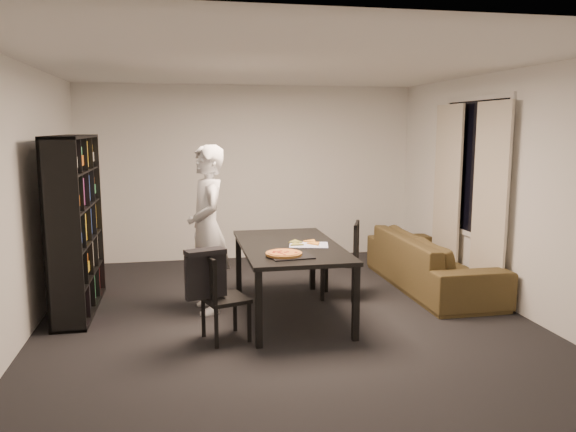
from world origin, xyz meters
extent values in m
cube|color=black|center=(0.00, 0.00, 0.00)|extent=(5.00, 5.50, 0.01)
cube|color=white|center=(0.00, 0.00, 2.60)|extent=(5.00, 5.50, 0.01)
cube|color=white|center=(0.00, 2.75, 1.30)|extent=(5.00, 0.01, 2.60)
cube|color=white|center=(0.00, -2.75, 1.30)|extent=(5.00, 0.01, 2.60)
cube|color=white|center=(-2.50, 0.00, 1.30)|extent=(0.01, 5.50, 2.60)
cube|color=white|center=(2.50, 0.00, 1.30)|extent=(0.01, 5.50, 2.60)
cube|color=black|center=(2.48, 0.60, 1.50)|extent=(0.02, 1.40, 1.60)
cube|color=white|center=(2.48, 0.60, 1.50)|extent=(0.03, 1.52, 1.72)
cube|color=beige|center=(2.40, 0.08, 1.15)|extent=(0.03, 0.70, 2.25)
cube|color=beige|center=(2.40, 1.12, 1.15)|extent=(0.03, 0.70, 2.25)
cube|color=black|center=(-2.16, 0.60, 0.95)|extent=(0.35, 1.50, 1.90)
cube|color=black|center=(0.08, 0.02, 0.74)|extent=(1.01, 1.83, 0.04)
cube|color=black|center=(-0.38, -0.84, 0.36)|extent=(0.06, 0.06, 0.72)
cube|color=black|center=(0.53, -0.84, 0.36)|extent=(0.06, 0.06, 0.72)
cube|color=black|center=(-0.38, 0.88, 0.36)|extent=(0.06, 0.06, 0.72)
cube|color=black|center=(0.53, 0.88, 0.36)|extent=(0.06, 0.06, 0.72)
cube|color=black|center=(-0.65, -0.58, 0.39)|extent=(0.48, 0.48, 0.04)
cube|color=black|center=(-0.82, -0.63, 0.62)|extent=(0.15, 0.38, 0.41)
cube|color=black|center=(-0.82, -0.63, 0.80)|extent=(0.14, 0.35, 0.05)
cube|color=black|center=(-0.45, -0.68, 0.19)|extent=(0.04, 0.04, 0.37)
cube|color=black|center=(-0.55, -0.37, 0.19)|extent=(0.04, 0.04, 0.37)
cube|color=black|center=(-0.76, -0.78, 0.19)|extent=(0.04, 0.04, 0.37)
cube|color=black|center=(-0.86, -0.47, 0.19)|extent=(0.04, 0.04, 0.37)
cube|color=black|center=(0.77, 0.50, 0.43)|extent=(0.54, 0.54, 0.04)
cube|color=black|center=(0.94, 0.43, 0.67)|extent=(0.19, 0.40, 0.45)
cube|color=black|center=(0.94, 0.43, 0.88)|extent=(0.18, 0.38, 0.05)
cube|color=black|center=(0.67, 0.73, 0.20)|extent=(0.04, 0.04, 0.41)
cube|color=black|center=(0.54, 0.40, 0.20)|extent=(0.04, 0.04, 0.41)
cube|color=black|center=(1.00, 0.60, 0.20)|extent=(0.04, 0.04, 0.41)
cube|color=black|center=(0.87, 0.27, 0.20)|extent=(0.04, 0.04, 0.41)
cube|color=black|center=(-0.84, -0.64, 0.64)|extent=(0.39, 0.19, 0.41)
cube|color=black|center=(-0.84, -0.64, 0.87)|extent=(0.40, 0.27, 0.05)
imported|color=white|center=(-0.76, 0.31, 0.90)|extent=(0.52, 0.71, 1.80)
cube|color=black|center=(-0.02, -0.53, 0.77)|extent=(0.43, 0.36, 0.01)
cylinder|color=#AA6D31|center=(-0.08, -0.50, 0.78)|extent=(0.35, 0.35, 0.02)
cylinder|color=gold|center=(-0.08, -0.50, 0.80)|extent=(0.31, 0.31, 0.01)
cube|color=white|center=(0.26, -0.06, 0.76)|extent=(0.46, 0.39, 0.01)
imported|color=#3B3517|center=(2.01, 0.67, 0.33)|extent=(0.89, 2.29, 0.67)
camera|label=1|loc=(-1.05, -5.66, 1.98)|focal=35.00mm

